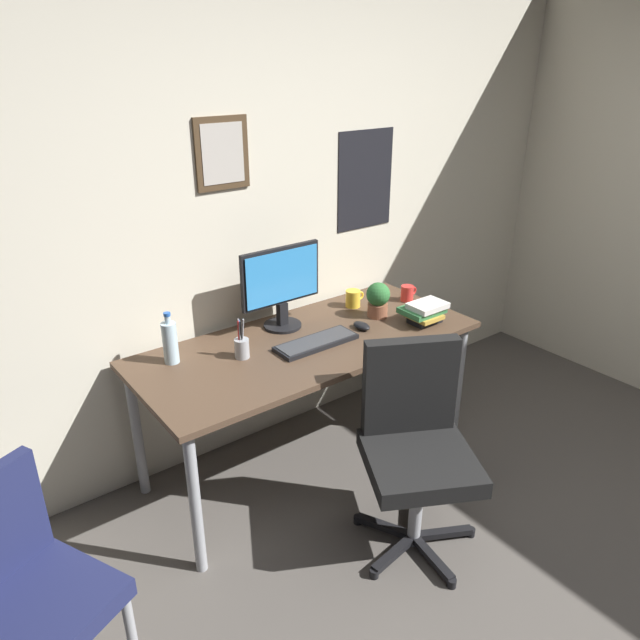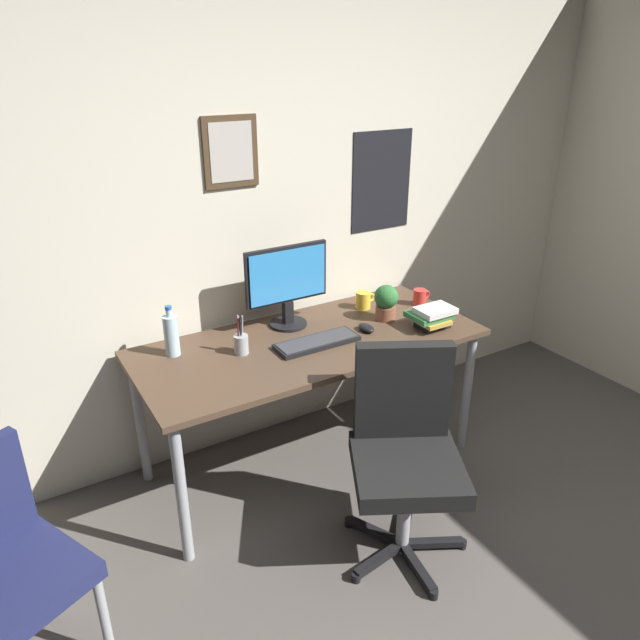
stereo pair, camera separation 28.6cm
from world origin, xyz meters
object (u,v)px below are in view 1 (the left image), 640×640
(monitor, at_px, (281,284))
(office_chair, at_px, (415,438))
(water_bottle, at_px, (170,342))
(coffee_mug_far, at_px, (407,293))
(keyboard, at_px, (316,342))
(computer_mouse, at_px, (362,326))
(side_chair, at_px, (23,586))
(potted_plant, at_px, (378,299))
(coffee_mug_near, at_px, (353,298))
(book_stack_left, at_px, (424,312))
(pen_cup, at_px, (242,347))

(monitor, bearing_deg, office_chair, -85.30)
(monitor, distance_m, water_bottle, 0.65)
(water_bottle, relative_size, coffee_mug_far, 2.26)
(keyboard, distance_m, computer_mouse, 0.30)
(coffee_mug_far, bearing_deg, side_chair, -166.01)
(monitor, distance_m, keyboard, 0.36)
(side_chair, relative_size, potted_plant, 4.49)
(side_chair, distance_m, coffee_mug_near, 2.11)
(keyboard, bearing_deg, coffee_mug_far, 10.40)
(computer_mouse, distance_m, coffee_mug_far, 0.49)
(monitor, xyz_separation_m, book_stack_left, (0.63, -0.42, -0.18))
(coffee_mug_far, distance_m, pen_cup, 1.13)
(computer_mouse, relative_size, pen_cup, 0.55)
(keyboard, height_order, potted_plant, potted_plant)
(coffee_mug_near, relative_size, potted_plant, 0.63)
(coffee_mug_far, bearing_deg, potted_plant, -167.73)
(office_chair, relative_size, side_chair, 1.09)
(monitor, relative_size, potted_plant, 2.36)
(coffee_mug_far, xyz_separation_m, book_stack_left, (-0.15, -0.28, 0.02))
(side_chair, height_order, potted_plant, potted_plant)
(monitor, bearing_deg, book_stack_left, -33.32)
(keyboard, distance_m, coffee_mug_far, 0.78)
(keyboard, xyz_separation_m, water_bottle, (-0.65, 0.26, 0.09))
(keyboard, distance_m, potted_plant, 0.49)
(coffee_mug_far, distance_m, book_stack_left, 0.31)
(keyboard, height_order, water_bottle, water_bottle)
(water_bottle, bearing_deg, potted_plant, -9.29)
(keyboard, bearing_deg, coffee_mug_near, 29.93)
(water_bottle, bearing_deg, office_chair, -51.87)
(water_bottle, xyz_separation_m, coffee_mug_far, (1.42, -0.12, -0.06))
(office_chair, xyz_separation_m, computer_mouse, (0.24, 0.65, 0.24))
(computer_mouse, relative_size, coffee_mug_far, 0.98)
(office_chair, bearing_deg, book_stack_left, 42.30)
(keyboard, xyz_separation_m, computer_mouse, (0.30, 0.00, 0.01))
(office_chair, xyz_separation_m, side_chair, (-1.57, 0.22, -0.03))
(coffee_mug_near, bearing_deg, pen_cup, -168.92)
(keyboard, distance_m, pen_cup, 0.38)
(water_bottle, xyz_separation_m, book_stack_left, (1.27, -0.40, -0.04))
(potted_plant, xyz_separation_m, pen_cup, (-0.84, 0.03, -0.05))
(water_bottle, height_order, potted_plant, water_bottle)
(monitor, xyz_separation_m, pen_cup, (-0.35, -0.18, -0.19))
(book_stack_left, bearing_deg, pen_cup, 166.28)
(computer_mouse, relative_size, water_bottle, 0.44)
(side_chair, xyz_separation_m, pen_cup, (1.14, 0.53, 0.30))
(side_chair, height_order, keyboard, side_chair)
(computer_mouse, xyz_separation_m, water_bottle, (-0.95, 0.26, 0.09))
(side_chair, height_order, water_bottle, water_bottle)
(keyboard, relative_size, water_bottle, 1.70)
(office_chair, height_order, water_bottle, water_bottle)
(computer_mouse, bearing_deg, office_chair, -110.16)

